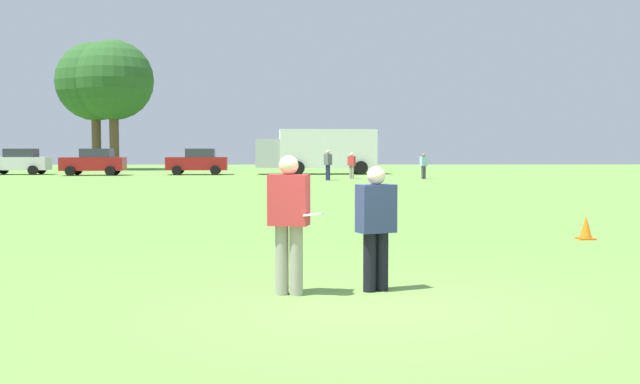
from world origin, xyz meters
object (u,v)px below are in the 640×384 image
object	(u,v)px
box_truck	(319,150)
parked_car_center	(198,161)
bystander_far_jogger	(424,164)
bystander_field_marshal	(352,164)
player_thrower	(289,217)
traffic_cone	(586,228)
frisbee	(312,214)
parked_car_near_left	(19,161)
bystander_sideline_watcher	(328,163)
player_defender	(376,222)
parked_car_mid_left	(94,162)

from	to	relation	value
box_truck	parked_car_center	bearing A→B (deg)	-174.58
bystander_far_jogger	bystander_field_marshal	distance (m)	4.33
parked_car_center	player_thrower	bearing A→B (deg)	-80.18
player_thrower	traffic_cone	bearing A→B (deg)	42.74
player_thrower	frisbee	bearing A→B (deg)	-21.58
traffic_cone	parked_car_center	size ratio (longest dim) A/B	0.11
parked_car_near_left	bystander_sideline_watcher	world-z (taller)	parked_car_near_left
player_thrower	box_truck	bearing A→B (deg)	88.34
parked_car_near_left	box_truck	world-z (taller)	box_truck
bystander_far_jogger	player_thrower	bearing A→B (deg)	-102.11
player_defender	parked_car_near_left	distance (m)	46.94
player_defender	bystander_far_jogger	size ratio (longest dim) A/B	1.03
player_thrower	parked_car_center	xyz separation A→B (m)	(-7.23, 41.79, -0.05)
parked_car_center	box_truck	world-z (taller)	box_truck
parked_car_center	bystander_sideline_watcher	distance (m)	12.80
bystander_field_marshal	frisbee	bearing A→B (deg)	-94.56
traffic_cone	parked_car_mid_left	world-z (taller)	parked_car_mid_left
player_thrower	bystander_sideline_watcher	bearing A→B (deg)	87.25
player_defender	bystander_field_marshal	world-z (taller)	player_defender
player_defender	box_truck	distance (m)	42.39
traffic_cone	box_truck	size ratio (longest dim) A/B	0.06
player_defender	player_thrower	bearing A→B (deg)	-168.96
box_truck	player_thrower	bearing A→B (deg)	-91.66
bystander_sideline_watcher	bystander_far_jogger	bearing A→B (deg)	18.50
frisbee	parked_car_mid_left	distance (m)	43.29
player_thrower	bystander_field_marshal	bearing A→B (deg)	84.95
player_thrower	parked_car_mid_left	xyz separation A→B (m)	(-14.12, 40.71, -0.05)
player_defender	parked_car_mid_left	bearing A→B (deg)	110.60
player_defender	bystander_field_marshal	xyz separation A→B (m)	(1.96, 34.42, 0.00)
box_truck	player_defender	bearing A→B (deg)	-90.18
bystander_far_jogger	bystander_field_marshal	xyz separation A→B (m)	(-4.33, 0.20, 0.02)
bystander_far_jogger	player_defender	bearing A→B (deg)	-100.41
parked_car_near_left	bystander_field_marshal	size ratio (longest dim) A/B	2.74
bystander_field_marshal	player_thrower	bearing A→B (deg)	-95.05
box_truck	bystander_far_jogger	world-z (taller)	box_truck
frisbee	parked_car_near_left	xyz separation A→B (m)	(-20.11, 42.35, -0.09)
player_defender	bystander_far_jogger	distance (m)	34.80
parked_car_mid_left	box_truck	world-z (taller)	box_truck
frisbee	parked_car_near_left	bearing A→B (deg)	115.40
box_truck	bystander_field_marshal	size ratio (longest dim) A/B	5.49
traffic_cone	box_truck	distance (m)	37.52
bystander_far_jogger	bystander_field_marshal	world-z (taller)	bystander_field_marshal
player_thrower	frisbee	distance (m)	0.31
traffic_cone	player_thrower	bearing A→B (deg)	-137.26
box_truck	bystander_sideline_watcher	distance (m)	10.14
player_defender	bystander_far_jogger	xyz separation A→B (m)	(6.29, 34.22, -0.02)
parked_car_near_left	bystander_far_jogger	xyz separation A→B (m)	(27.21, -7.80, -0.05)
traffic_cone	bystander_sideline_watcher	world-z (taller)	bystander_sideline_watcher
bystander_field_marshal	box_truck	bearing A→B (deg)	102.94
parked_car_mid_left	frisbee	bearing A→B (deg)	-70.56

